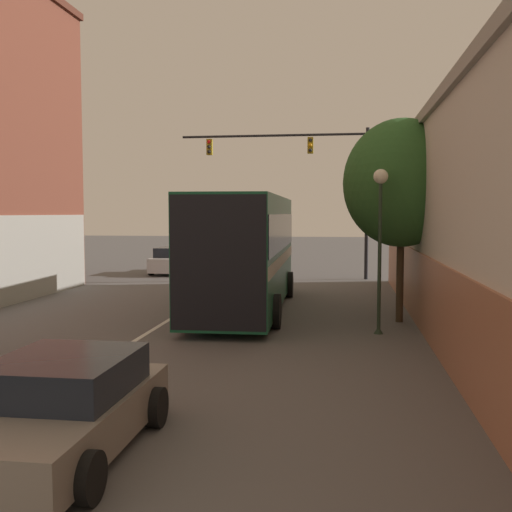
{
  "coord_description": "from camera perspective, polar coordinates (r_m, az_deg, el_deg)",
  "views": [
    {
      "loc": [
        5.29,
        -2.61,
        3.28
      ],
      "look_at": [
        2.66,
        15.32,
        1.98
      ],
      "focal_mm": 42.0,
      "sensor_mm": 36.0,
      "label": 1
    }
  ],
  "objects": [
    {
      "name": "parked_car_left_near",
      "position": [
        32.94,
        -7.79,
        -0.45
      ],
      "size": [
        2.02,
        4.23,
        1.42
      ],
      "rotation": [
        0.0,
        0.0,
        1.56
      ],
      "color": "silver",
      "rests_on": "ground_plane"
    },
    {
      "name": "traffic_signal_gantry",
      "position": [
        30.15,
        5.41,
        8.14
      ],
      "size": [
        9.39,
        0.36,
        7.45
      ],
      "color": "black",
      "rests_on": "ground_plane"
    },
    {
      "name": "street_tree_near",
      "position": [
        18.44,
        13.7,
        6.75
      ],
      "size": [
        3.47,
        3.12,
        6.08
      ],
      "color": "#3D2D1E",
      "rests_on": "ground_plane"
    },
    {
      "name": "street_lamp",
      "position": [
        16.45,
        11.74,
        3.11
      ],
      "size": [
        0.4,
        0.4,
        4.46
      ],
      "color": "#233323",
      "rests_on": "ground_plane"
    },
    {
      "name": "hatchback_foreground",
      "position": [
        8.81,
        -18.19,
        -13.64
      ],
      "size": [
        2.18,
        4.0,
        1.31
      ],
      "rotation": [
        0.0,
        0.0,
        1.57
      ],
      "color": "slate",
      "rests_on": "ground_plane"
    },
    {
      "name": "bus",
      "position": [
        20.14,
        -1.04,
        0.85
      ],
      "size": [
        3.1,
        10.42,
        3.82
      ],
      "rotation": [
        0.0,
        0.0,
        1.6
      ],
      "color": "#145133",
      "rests_on": "ground_plane"
    },
    {
      "name": "lane_center_line",
      "position": [
        19.36,
        -7.68,
        -5.67
      ],
      "size": [
        0.14,
        43.43,
        0.01
      ],
      "color": "silver",
      "rests_on": "ground_plane"
    }
  ]
}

